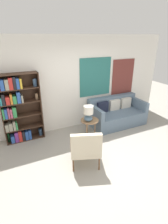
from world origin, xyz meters
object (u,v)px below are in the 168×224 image
at_px(couch, 116,114).
at_px(side_table, 90,122).
at_px(armchair, 86,147).
at_px(table_lamp, 88,113).
at_px(bookshelf, 17,109).

distance_m(couch, side_table, 1.23).
height_order(armchair, side_table, armchair).
relative_size(couch, table_lamp, 3.92).
bearing_deg(bookshelf, couch, -5.31).
xyz_separation_m(bookshelf, side_table, (1.77, -0.65, -0.45)).
bearing_deg(bookshelf, armchair, -56.55).
xyz_separation_m(armchair, table_lamp, (0.57, 1.01, 0.29)).
bearing_deg(side_table, table_lamp, -147.14).
height_order(couch, table_lamp, table_lamp).
relative_size(bookshelf, table_lamp, 4.14).
xyz_separation_m(armchair, side_table, (0.64, 1.06, -0.02)).
bearing_deg(couch, side_table, -161.85).
bearing_deg(table_lamp, side_table, 32.86).
distance_m(side_table, table_lamp, 0.32).
bearing_deg(armchair, couch, 38.64).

